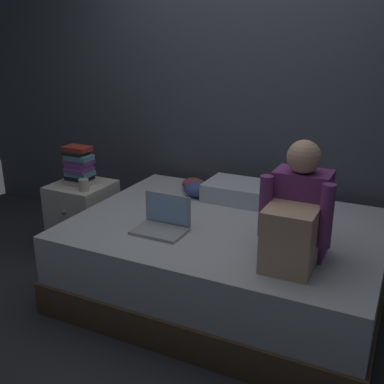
# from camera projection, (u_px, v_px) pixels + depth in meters

# --- Properties ---
(ground_plane) EXTENTS (8.00, 8.00, 0.00)m
(ground_plane) POSITION_uv_depth(u_px,v_px,m) (180.00, 308.00, 3.02)
(ground_plane) COLOR #2D2D33
(wall_back) EXTENTS (5.60, 0.10, 2.70)m
(wall_back) POSITION_uv_depth(u_px,v_px,m) (249.00, 81.00, 3.60)
(wall_back) COLOR #424751
(wall_back) RESTS_ON ground_plane
(bed) EXTENTS (2.00, 1.50, 0.53)m
(bed) POSITION_uv_depth(u_px,v_px,m) (226.00, 259.00, 3.11)
(bed) COLOR brown
(bed) RESTS_ON ground_plane
(nightstand) EXTENTS (0.44, 0.46, 0.58)m
(nightstand) POSITION_uv_depth(u_px,v_px,m) (84.00, 218.00, 3.74)
(nightstand) COLOR beige
(nightstand) RESTS_ON ground_plane
(person_sitting) EXTENTS (0.39, 0.44, 0.66)m
(person_sitting) POSITION_uv_depth(u_px,v_px,m) (297.00, 217.00, 2.45)
(person_sitting) COLOR #75337A
(person_sitting) RESTS_ON bed
(laptop) EXTENTS (0.32, 0.23, 0.22)m
(laptop) POSITION_uv_depth(u_px,v_px,m) (163.00, 222.00, 2.88)
(laptop) COLOR #9EA0A5
(laptop) RESTS_ON bed
(pillow) EXTENTS (0.56, 0.36, 0.13)m
(pillow) POSITION_uv_depth(u_px,v_px,m) (244.00, 192.00, 3.40)
(pillow) COLOR silver
(pillow) RESTS_ON bed
(book_stack) EXTENTS (0.23, 0.17, 0.30)m
(book_stack) POSITION_uv_depth(u_px,v_px,m) (79.00, 166.00, 3.59)
(book_stack) COLOR beige
(book_stack) RESTS_ON nightstand
(mug) EXTENTS (0.08, 0.08, 0.09)m
(mug) POSITION_uv_depth(u_px,v_px,m) (84.00, 185.00, 3.48)
(mug) COLOR #BCB2A3
(mug) RESTS_ON nightstand
(clothes_pile) EXTENTS (0.28, 0.27, 0.11)m
(clothes_pile) POSITION_uv_depth(u_px,v_px,m) (196.00, 187.00, 3.53)
(clothes_pile) COLOR #3D4C8E
(clothes_pile) RESTS_ON bed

